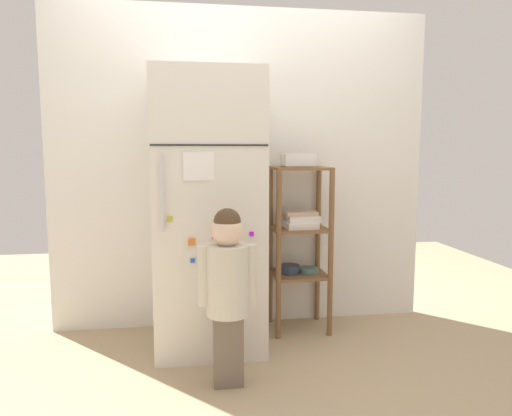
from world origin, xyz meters
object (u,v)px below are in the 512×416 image
object	(u,v)px
child_standing	(228,280)
pantry_shelf_unit	(300,235)
fruit_bin	(300,162)
refrigerator	(208,212)

from	to	relation	value
child_standing	pantry_shelf_unit	bearing A→B (deg)	52.34
pantry_shelf_unit	fruit_bin	size ratio (longest dim) A/B	5.12
fruit_bin	child_standing	bearing A→B (deg)	-127.53
child_standing	fruit_bin	bearing A→B (deg)	52.47
refrigerator	fruit_bin	world-z (taller)	refrigerator
refrigerator	child_standing	bearing A→B (deg)	-82.98
fruit_bin	pantry_shelf_unit	bearing A→B (deg)	-104.28
refrigerator	child_standing	size ratio (longest dim) A/B	1.81
fruit_bin	refrigerator	bearing A→B (deg)	-165.62
child_standing	pantry_shelf_unit	distance (m)	0.93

